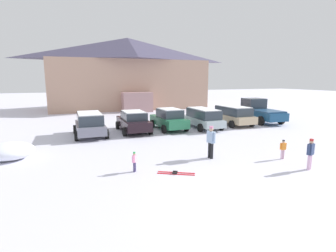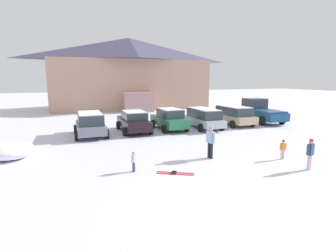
# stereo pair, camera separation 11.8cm
# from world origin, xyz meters

# --- Properties ---
(ground) EXTENTS (160.00, 160.00, 0.00)m
(ground) POSITION_xyz_m (0.00, 0.00, 0.00)
(ground) COLOR silver
(ski_lodge) EXTENTS (21.34, 10.95, 9.49)m
(ski_lodge) POSITION_xyz_m (2.84, 30.26, 4.82)
(ski_lodge) COLOR tan
(ski_lodge) RESTS_ON ground
(parked_grey_wagon) EXTENTS (2.25, 4.12, 1.67)m
(parked_grey_wagon) POSITION_xyz_m (-4.15, 12.92, 0.90)
(parked_grey_wagon) COLOR slate
(parked_grey_wagon) RESTS_ON ground
(parked_black_sedan) EXTENTS (2.21, 4.54, 1.62)m
(parked_black_sedan) POSITION_xyz_m (-0.91, 13.27, 0.82)
(parked_black_sedan) COLOR black
(parked_black_sedan) RESTS_ON ground
(parked_green_coupe) EXTENTS (2.18, 4.20, 1.70)m
(parked_green_coupe) POSITION_xyz_m (1.97, 13.12, 0.85)
(parked_green_coupe) COLOR #26714B
(parked_green_coupe) RESTS_ON ground
(parked_silver_wagon) EXTENTS (2.14, 4.53, 1.63)m
(parked_silver_wagon) POSITION_xyz_m (4.78, 12.64, 0.88)
(parked_silver_wagon) COLOR silver
(parked_silver_wagon) RESTS_ON ground
(parked_beige_suv) EXTENTS (2.26, 4.46, 1.66)m
(parked_beige_suv) POSITION_xyz_m (8.04, 13.10, 0.90)
(parked_beige_suv) COLOR tan
(parked_beige_suv) RESTS_ON ground
(pickup_truck) EXTENTS (2.71, 5.43, 2.15)m
(pickup_truck) POSITION_xyz_m (11.36, 13.65, 0.99)
(pickup_truck) COLOR navy
(pickup_truck) RESTS_ON ground
(skier_teen_in_navy_coat) EXTENTS (0.50, 0.30, 1.41)m
(skier_teen_in_navy_coat) POSITION_xyz_m (4.28, 2.03, 0.79)
(skier_teen_in_navy_coat) COLOR #DBACCF
(skier_teen_in_navy_coat) RESTS_ON ground
(skier_child_in_pink_snowsuit) EXTENTS (0.24, 0.27, 0.89)m
(skier_child_in_pink_snowsuit) POSITION_xyz_m (-3.07, 4.65, 0.50)
(skier_child_in_pink_snowsuit) COLOR #39325B
(skier_child_in_pink_snowsuit) RESTS_ON ground
(skier_child_in_orange_jacket) EXTENTS (0.36, 0.18, 0.99)m
(skier_child_in_orange_jacket) POSITION_xyz_m (4.38, 3.68, 0.56)
(skier_child_in_orange_jacket) COLOR silver
(skier_child_in_orange_jacket) RESTS_ON ground
(skier_adult_in_blue_parka) EXTENTS (0.31, 0.61, 1.67)m
(skier_adult_in_blue_parka) POSITION_xyz_m (1.05, 5.15, 0.94)
(skier_adult_in_blue_parka) COLOR black
(skier_adult_in_blue_parka) RESTS_ON ground
(pair_of_skis) EXTENTS (1.54, 1.06, 0.08)m
(pair_of_skis) POSITION_xyz_m (-1.49, 3.77, 0.02)
(pair_of_skis) COLOR red
(pair_of_skis) RESTS_ON ground
(plowed_snow_pile) EXTENTS (2.44, 1.95, 0.88)m
(plowed_snow_pile) POSITION_xyz_m (-8.51, 8.69, 0.44)
(plowed_snow_pile) COLOR white
(plowed_snow_pile) RESTS_ON ground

